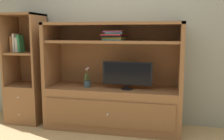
{
  "coord_description": "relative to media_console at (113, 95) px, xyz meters",
  "views": [
    {
      "loc": [
        0.73,
        -2.94,
        1.33
      ],
      "look_at": [
        0.0,
        0.35,
        0.83
      ],
      "focal_mm": 40.54,
      "sensor_mm": 36.0,
      "label": 1
    }
  ],
  "objects": [
    {
      "name": "ground_plane",
      "position": [
        0.0,
        -0.41,
        -0.46
      ],
      "size": [
        8.0,
        8.0,
        0.0
      ],
      "primitive_type": "plane",
      "color": "tan"
    },
    {
      "name": "painted_rear_wall",
      "position": [
        0.0,
        0.34,
        0.94
      ],
      "size": [
        6.0,
        0.1,
        2.8
      ],
      "primitive_type": "cube",
      "color": "gray",
      "rests_on": "ground_plane"
    },
    {
      "name": "media_console",
      "position": [
        0.0,
        0.0,
        0.0
      ],
      "size": [
        1.85,
        0.62,
        1.46
      ],
      "color": "brown",
      "rests_on": "ground_plane"
    },
    {
      "name": "tv_monitor",
      "position": [
        0.21,
        -0.08,
        0.32
      ],
      "size": [
        0.66,
        0.16,
        0.37
      ],
      "color": "black",
      "rests_on": "media_console"
    },
    {
      "name": "potted_plant",
      "position": [
        -0.36,
        -0.05,
        0.17
      ],
      "size": [
        0.1,
        0.14,
        0.28
      ],
      "color": "#384C56",
      "rests_on": "media_console"
    },
    {
      "name": "magazine_stack",
      "position": [
        0.02,
        -0.01,
        0.83
      ],
      "size": [
        0.3,
        0.36,
        0.13
      ],
      "color": "teal",
      "rests_on": "media_console"
    },
    {
      "name": "bookshelf_tall",
      "position": [
        -1.32,
        0.0,
        0.06
      ],
      "size": [
        0.51,
        0.49,
        1.6
      ],
      "color": "brown",
      "rests_on": "ground_plane"
    },
    {
      "name": "upright_book_row",
      "position": [
        -1.44,
        -0.01,
        0.7
      ],
      "size": [
        0.15,
        0.17,
        0.27
      ],
      "color": "#A56638",
      "rests_on": "bookshelf_tall"
    }
  ]
}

